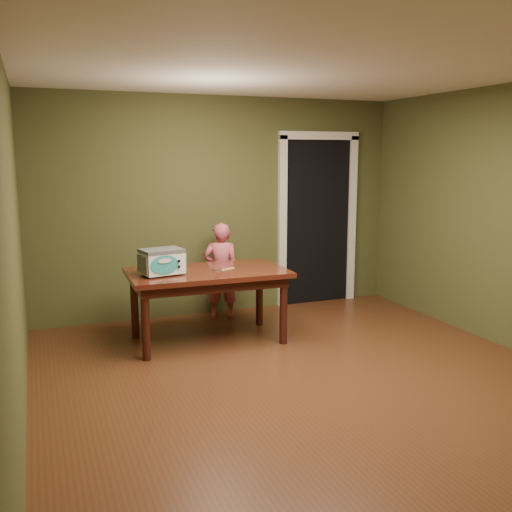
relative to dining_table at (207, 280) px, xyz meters
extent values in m
plane|color=#522917|center=(0.49, -1.45, -0.65)|extent=(5.00, 5.00, 0.00)
cube|color=#414826|center=(0.49, 1.05, 0.65)|extent=(4.50, 0.02, 2.60)
cube|color=#414826|center=(-1.76, -1.45, 0.65)|extent=(0.02, 5.00, 2.60)
cube|color=white|center=(0.49, -1.45, 1.95)|extent=(4.50, 5.00, 0.02)
cube|color=black|center=(1.79, 1.35, 0.40)|extent=(0.90, 0.60, 2.10)
cube|color=black|center=(1.79, 1.04, 0.40)|extent=(0.90, 0.02, 2.10)
cube|color=white|center=(1.29, 1.02, 0.40)|extent=(0.10, 0.06, 2.20)
cube|color=white|center=(2.29, 1.02, 0.40)|extent=(0.10, 0.06, 2.20)
cube|color=white|center=(1.79, 1.02, 1.50)|extent=(1.10, 0.06, 0.10)
cube|color=#38180C|center=(0.00, 0.00, 0.07)|extent=(1.62, 0.93, 0.05)
cube|color=black|center=(0.00, 0.00, 0.00)|extent=(1.50, 0.81, 0.10)
cylinder|color=black|center=(-0.71, -0.34, -0.30)|extent=(0.08, 0.08, 0.70)
cylinder|color=black|center=(-0.69, 0.36, -0.30)|extent=(0.08, 0.08, 0.70)
cylinder|color=black|center=(0.69, -0.36, -0.30)|extent=(0.08, 0.08, 0.70)
cylinder|color=black|center=(0.71, 0.34, -0.30)|extent=(0.08, 0.08, 0.70)
cylinder|color=#4C4F54|center=(-0.61, -0.18, 0.11)|extent=(0.03, 0.03, 0.02)
cylinder|color=#4C4F54|center=(-0.65, 0.02, 0.11)|extent=(0.03, 0.03, 0.02)
cylinder|color=#4C4F54|center=(-0.30, -0.12, 0.11)|extent=(0.03, 0.03, 0.02)
cylinder|color=#4C4F54|center=(-0.34, 0.08, 0.11)|extent=(0.03, 0.03, 0.02)
cube|color=white|center=(-0.48, -0.05, 0.22)|extent=(0.43, 0.34, 0.22)
cube|color=#4C4F54|center=(-0.48, -0.05, 0.34)|extent=(0.44, 0.35, 0.03)
cube|color=#4C4F54|center=(-0.67, -0.09, 0.22)|extent=(0.06, 0.25, 0.17)
cube|color=#4C4F54|center=(-0.28, -0.01, 0.22)|extent=(0.06, 0.25, 0.17)
ellipsoid|color=teal|center=(-0.48, -0.19, 0.22)|extent=(0.29, 0.06, 0.18)
cylinder|color=black|center=(-0.33, -0.17, 0.25)|extent=(0.03, 0.02, 0.03)
cylinder|color=black|center=(-0.33, -0.17, 0.19)|extent=(0.02, 0.02, 0.02)
cylinder|color=silver|center=(0.09, -0.04, 0.11)|extent=(0.10, 0.10, 0.02)
cylinder|color=#452717|center=(0.09, -0.04, 0.12)|extent=(0.09, 0.09, 0.01)
cube|color=#FCD36D|center=(0.21, -0.03, 0.10)|extent=(0.18, 0.09, 0.01)
imported|color=#CB5367|center=(0.39, 0.75, -0.08)|extent=(0.48, 0.40, 1.14)
camera|label=1|loc=(-1.61, -5.49, 1.27)|focal=40.00mm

